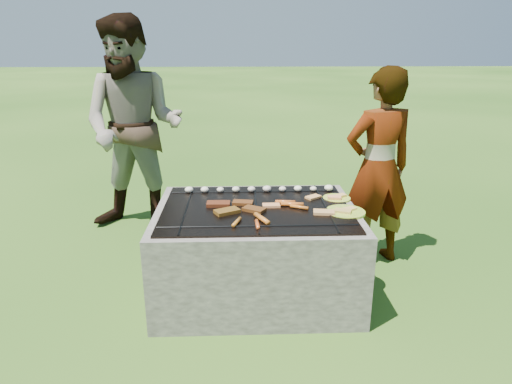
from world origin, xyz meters
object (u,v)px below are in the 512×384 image
cook (378,169)px  fire_pit (256,253)px  plate_far (337,198)px  plate_near (345,212)px  bystander (134,127)px

cook → fire_pit: bearing=12.6°
cook → plate_far: bearing=24.3°
plate_near → bystander: size_ratio=0.14×
plate_near → fire_pit: bearing=170.1°
plate_far → cook: size_ratio=0.16×
plate_far → plate_near: 0.27m
cook → bystander: size_ratio=0.80×
fire_pit → cook: (0.92, 0.45, 0.46)m
plate_far → cook: bearing=37.8°
cook → bystander: bearing=-34.3°
plate_far → cook: 0.48m
bystander → plate_near: bearing=-28.9°
cook → bystander: (-1.94, 0.73, 0.19)m
plate_near → cook: cook is taller
plate_near → plate_far: bearing=90.0°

